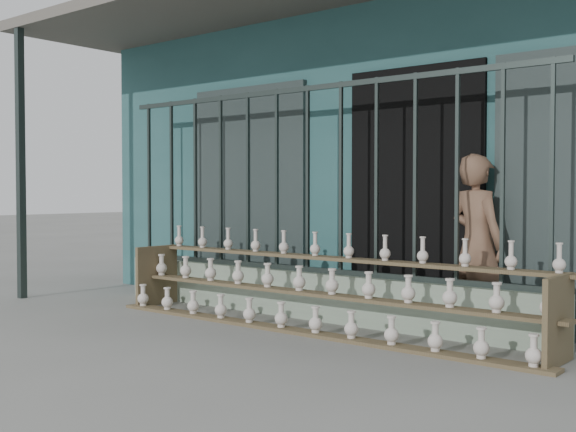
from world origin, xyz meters
The scene contains 6 objects.
ground centered at (0.00, 0.00, 0.00)m, with size 60.00×60.00×0.00m, color slate.
workshop_building centered at (0.00, 4.23, 1.62)m, with size 7.40×6.60×3.21m.
parapet_wall centered at (0.00, 1.30, 0.23)m, with size 5.00×0.20×0.45m, color #92A68F.
security_fence centered at (0.00, 1.30, 1.35)m, with size 5.00×0.04×1.80m.
shelf_rack centered at (0.40, 0.89, 0.36)m, with size 4.50×0.68×0.85m.
elderly_woman centered at (1.60, 1.62, 0.78)m, with size 0.57×0.37×1.55m, color brown.
Camera 1 is at (4.27, -4.22, 1.24)m, focal length 45.00 mm.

